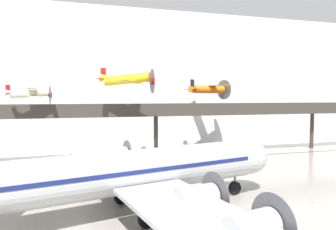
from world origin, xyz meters
TOP-DOWN VIEW (x-y plane):
  - ground_plane at (0.00, 0.00)m, footprint 260.00×260.00m
  - hangar_back_wall at (0.00, 35.55)m, footprint 140.00×3.00m
  - mezzanine_walkway at (0.00, 26.06)m, footprint 110.00×3.20m
  - airliner_silver_main at (-7.67, 3.87)m, footprint 29.85×34.46m
  - suspended_plane_cream_biplane at (-17.98, 22.77)m, footprint 5.73×6.90m
  - suspended_plane_yellow_lowwing at (-5.35, 21.29)m, footprint 8.10×9.28m
  - suspended_plane_orange_highwing at (9.32, 27.50)m, footprint 8.27×9.72m
  - stanchion_barrier at (8.81, 1.77)m, footprint 0.36×0.36m
  - info_sign_pedestal at (1.90, 0.21)m, footprint 0.30×0.74m

SIDE VIEW (x-z plane):
  - ground_plane at x=0.00m, z-range 0.00..0.00m
  - stanchion_barrier at x=8.81m, z-range -0.21..0.87m
  - info_sign_pedestal at x=1.90m, z-range -0.17..1.08m
  - airliner_silver_main at x=-7.67m, z-range -1.59..8.71m
  - mezzanine_walkway at x=0.00m, z-range 2.72..11.40m
  - suspended_plane_cream_biplane at x=-17.98m, z-range 3.76..16.56m
  - suspended_plane_orange_highwing at x=9.32m, z-range 4.85..17.17m
  - suspended_plane_yellow_lowwing at x=-5.35m, z-range 6.37..17.84m
  - hangar_back_wall at x=0.00m, z-range 0.00..25.66m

